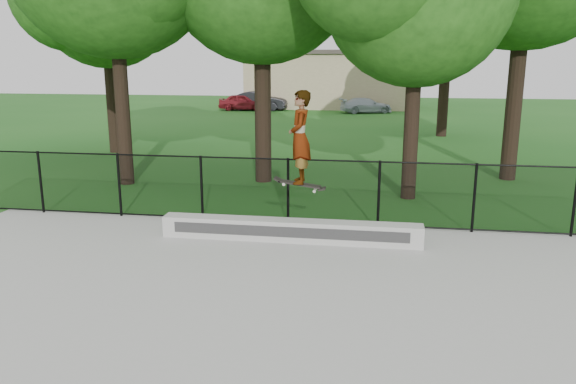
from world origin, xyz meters
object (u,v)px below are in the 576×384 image
object	(u,v)px
grind_ledge	(290,230)
car_b	(259,101)
car_a	(243,102)
car_c	(366,105)
skater_airborne	(300,139)

from	to	relation	value
grind_ledge	car_b	distance (m)	30.55
car_a	car_b	distance (m)	1.16
car_c	grind_ledge	bearing A→B (deg)	159.12
grind_ledge	car_a	world-z (taller)	car_a
grind_ledge	car_b	size ratio (longest dim) A/B	1.43
car_a	car_c	size ratio (longest dim) A/B	1.05
skater_airborne	car_c	bearing A→B (deg)	88.75
grind_ledge	car_b	xyz separation A→B (m)	(-6.97, 29.75, 0.40)
car_a	car_b	xyz separation A→B (m)	(1.09, 0.40, 0.08)
car_b	skater_airborne	size ratio (longest dim) A/B	1.91
grind_ledge	car_b	world-z (taller)	car_b
grind_ledge	car_c	world-z (taller)	car_c
grind_ledge	car_a	distance (m)	30.43
grind_ledge	car_a	size ratio (longest dim) A/B	1.53
car_c	car_a	bearing A→B (deg)	66.73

